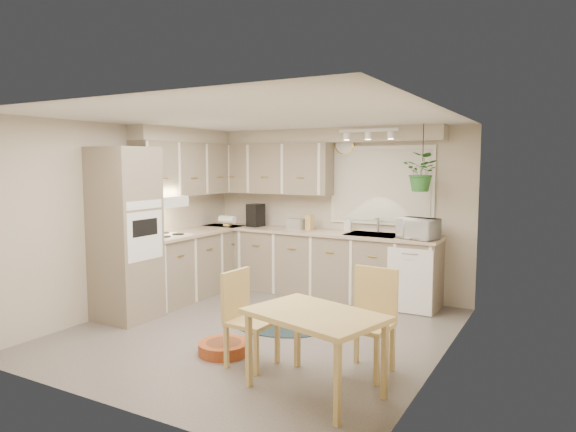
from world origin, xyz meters
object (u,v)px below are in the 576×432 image
object	(u,v)px
braided_rug	(278,324)
microwave	(418,226)
chair_back	(366,322)
pet_bed	(224,348)
chair_left	(252,319)
dining_table	(315,353)

from	to	relation	value
braided_rug	microwave	distance (m)	2.18
chair_back	microwave	bearing A→B (deg)	-82.21
microwave	pet_bed	bearing A→B (deg)	-102.52
braided_rug	pet_bed	size ratio (longest dim) A/B	2.39
chair_left	microwave	xyz separation A→B (m)	(0.86, 2.57, 0.65)
dining_table	pet_bed	bearing A→B (deg)	163.87
chair_left	braided_rug	distance (m)	1.34
dining_table	chair_back	distance (m)	0.64
braided_rug	pet_bed	distance (m)	1.08
pet_bed	chair_left	bearing A→B (deg)	-15.22
dining_table	pet_bed	world-z (taller)	dining_table
chair_back	microwave	world-z (taller)	microwave
chair_back	braided_rug	world-z (taller)	chair_back
braided_rug	microwave	world-z (taller)	microwave
chair_left	chair_back	distance (m)	1.06
chair_left	braided_rug	world-z (taller)	chair_left
dining_table	microwave	world-z (taller)	microwave
braided_rug	microwave	bearing A→B (deg)	47.15
pet_bed	microwave	bearing A→B (deg)	62.53
chair_back	braided_rug	xyz separation A→B (m)	(-1.42, 0.84, -0.47)
braided_rug	chair_left	bearing A→B (deg)	-70.72
dining_table	pet_bed	size ratio (longest dim) A/B	2.13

